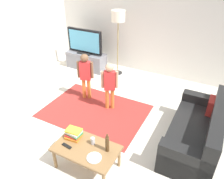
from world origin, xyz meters
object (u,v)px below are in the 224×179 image
(tv_remote, at_px, (67,146))
(child_near_tv, at_px, (85,73))
(floor_lamp, at_px, (118,20))
(book_stack, at_px, (74,134))
(soda_can, at_px, (93,141))
(tv, at_px, (85,42))
(coffee_table, at_px, (86,150))
(child_center, at_px, (110,82))
(plate, at_px, (94,158))
(couch, at_px, (199,134))
(bottle, at_px, (107,144))
(tv_stand, at_px, (86,61))

(tv_remote, bearing_deg, child_near_tv, 121.88)
(floor_lamp, relative_size, book_stack, 6.76)
(child_near_tv, relative_size, soda_can, 9.39)
(tv, bearing_deg, coffee_table, -56.09)
(floor_lamp, relative_size, child_center, 1.63)
(soda_can, distance_m, plate, 0.30)
(couch, bearing_deg, tv_remote, -141.16)
(tv, relative_size, coffee_table, 1.10)
(couch, height_order, child_center, child_center)
(coffee_table, bearing_deg, bottle, 17.35)
(child_near_tv, relative_size, plate, 5.12)
(tv, bearing_deg, tv_remote, -60.81)
(plate, bearing_deg, tv_remote, -180.00)
(child_near_tv, bearing_deg, plate, -53.39)
(tv, bearing_deg, tv_stand, 90.00)
(tv, xyz_separation_m, child_center, (1.60, -1.46, -0.19))
(couch, height_order, child_near_tv, child_near_tv)
(coffee_table, distance_m, bottle, 0.38)
(couch, relative_size, child_near_tv, 1.60)
(tv, distance_m, book_stack, 3.46)
(child_near_tv, height_order, book_stack, child_near_tv)
(tv_stand, distance_m, floor_lamp, 1.63)
(couch, bearing_deg, book_stack, -146.06)
(book_stack, xyz_separation_m, tv_remote, (0.02, -0.22, -0.07))
(tv_stand, relative_size, coffee_table, 1.20)
(bottle, bearing_deg, floor_lamp, 114.08)
(soda_can, bearing_deg, book_stack, -176.79)
(tv_stand, distance_m, soda_can, 3.64)
(child_center, xyz_separation_m, soda_can, (0.50, -1.48, -0.18))
(plate, bearing_deg, child_near_tv, 126.61)
(floor_lamp, xyz_separation_m, bottle, (1.40, -3.13, -0.98))
(tv_stand, height_order, child_near_tv, child_near_tv)
(couch, relative_size, floor_lamp, 1.01)
(couch, height_order, floor_lamp, floor_lamp)
(couch, bearing_deg, child_near_tv, 171.08)
(floor_lamp, distance_m, coffee_table, 3.60)
(floor_lamp, bearing_deg, tv_stand, -171.15)
(floor_lamp, bearing_deg, child_center, -68.94)
(book_stack, distance_m, soda_can, 0.35)
(floor_lamp, relative_size, tv_remote, 10.47)
(child_center, bearing_deg, couch, -8.75)
(tv_stand, xyz_separation_m, coffee_table, (2.05, -3.08, 0.13))
(floor_lamp, distance_m, plate, 3.76)
(couch, xyz_separation_m, child_center, (-1.94, 0.30, 0.37))
(tv_stand, distance_m, book_stack, 3.47)
(book_stack, relative_size, tv_remote, 1.55)
(child_near_tv, distance_m, soda_can, 2.00)
(child_center, bearing_deg, soda_can, -71.29)
(child_center, bearing_deg, coffee_table, -74.25)
(tv, relative_size, bottle, 3.34)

